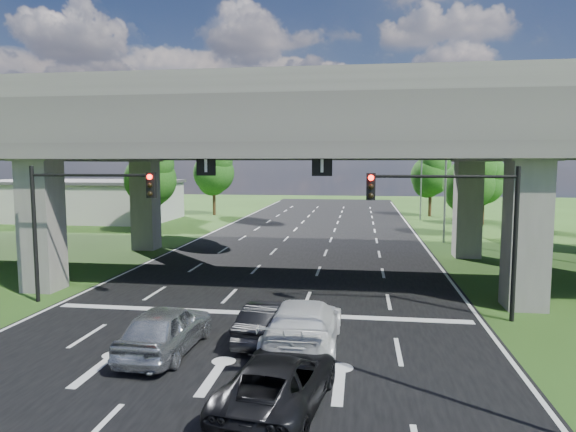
% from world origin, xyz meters
% --- Properties ---
extents(ground, '(160.00, 160.00, 0.00)m').
position_xyz_m(ground, '(0.00, 0.00, 0.00)').
color(ground, '#284415').
rests_on(ground, ground).
extents(road, '(18.00, 120.00, 0.03)m').
position_xyz_m(road, '(0.00, 10.00, 0.01)').
color(road, black).
rests_on(road, ground).
extents(overpass, '(80.00, 15.00, 10.00)m').
position_xyz_m(overpass, '(0.00, 12.00, 7.92)').
color(overpass, '#3B3835').
rests_on(overpass, ground).
extents(warehouse, '(20.00, 10.00, 4.00)m').
position_xyz_m(warehouse, '(-26.00, 35.00, 2.00)').
color(warehouse, '#9E9E99').
rests_on(warehouse, ground).
extents(signal_right, '(5.76, 0.54, 6.00)m').
position_xyz_m(signal_right, '(7.82, 3.94, 4.19)').
color(signal_right, black).
rests_on(signal_right, ground).
extents(signal_left, '(5.76, 0.54, 6.00)m').
position_xyz_m(signal_left, '(-7.82, 3.94, 4.19)').
color(signal_left, black).
rests_on(signal_left, ground).
extents(streetlight_far, '(3.38, 0.25, 10.00)m').
position_xyz_m(streetlight_far, '(10.10, 24.00, 5.85)').
color(streetlight_far, gray).
rests_on(streetlight_far, ground).
extents(streetlight_beyond, '(3.38, 0.25, 10.00)m').
position_xyz_m(streetlight_beyond, '(10.10, 40.00, 5.85)').
color(streetlight_beyond, gray).
rests_on(streetlight_beyond, ground).
extents(tree_left_near, '(4.50, 4.50, 7.80)m').
position_xyz_m(tree_left_near, '(-13.95, 26.00, 4.82)').
color(tree_left_near, black).
rests_on(tree_left_near, ground).
extents(tree_left_mid, '(3.91, 3.90, 6.76)m').
position_xyz_m(tree_left_mid, '(-16.95, 34.00, 4.17)').
color(tree_left_mid, black).
rests_on(tree_left_mid, ground).
extents(tree_left_far, '(4.80, 4.80, 8.32)m').
position_xyz_m(tree_left_far, '(-12.95, 42.00, 5.14)').
color(tree_left_far, black).
rests_on(tree_left_far, ground).
extents(tree_right_near, '(4.20, 4.20, 7.28)m').
position_xyz_m(tree_right_near, '(13.05, 28.00, 4.50)').
color(tree_right_near, black).
rests_on(tree_right_near, ground).
extents(tree_right_mid, '(3.91, 3.90, 6.76)m').
position_xyz_m(tree_right_mid, '(16.05, 36.00, 4.17)').
color(tree_right_mid, black).
rests_on(tree_right_mid, ground).
extents(tree_right_far, '(4.50, 4.50, 7.80)m').
position_xyz_m(tree_right_far, '(12.05, 44.00, 4.82)').
color(tree_right_far, black).
rests_on(tree_right_far, ground).
extents(car_silver, '(2.00, 4.67, 1.57)m').
position_xyz_m(car_silver, '(-2.02, -1.17, 0.82)').
color(car_silver, '#B8BCC0').
rests_on(car_silver, road).
extents(car_dark, '(1.95, 4.27, 1.36)m').
position_xyz_m(car_dark, '(1.12, 0.48, 0.71)').
color(car_dark, black).
rests_on(car_dark, road).
extents(car_white, '(2.34, 5.68, 1.65)m').
position_xyz_m(car_white, '(2.32, -0.30, 0.85)').
color(car_white, silver).
rests_on(car_white, road).
extents(car_trailing, '(2.86, 5.12, 1.35)m').
position_xyz_m(car_trailing, '(2.15, -4.35, 0.71)').
color(car_trailing, black).
rests_on(car_trailing, road).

